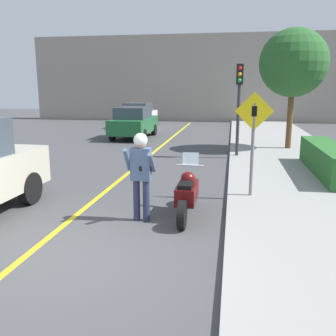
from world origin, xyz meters
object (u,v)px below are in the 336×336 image
traffic_light (239,92)px  street_tree (294,63)px  person_biker (141,167)px  parked_car_white (139,115)px  motorcycle (187,194)px  parked_car_green (134,122)px  crossing_sign (253,134)px

traffic_light → street_tree: 3.36m
person_biker → parked_car_white: size_ratio=0.43×
person_biker → street_tree: bearing=66.5°
person_biker → parked_car_white: 18.63m
motorcycle → street_tree: (3.33, 9.22, 3.21)m
traffic_light → parked_car_green: bearing=136.9°
person_biker → crossing_sign: size_ratio=0.73×
crossing_sign → person_biker: bearing=-140.3°
motorcycle → parked_car_green: parked_car_green is taller
street_tree → parked_car_green: size_ratio=1.20×
motorcycle → parked_car_green: bearing=109.9°
motorcycle → person_biker: person_biker is taller
person_biker → traffic_light: bearing=75.0°
parked_car_white → parked_car_green: bearing=-78.5°
person_biker → parked_car_white: bearing=104.3°
person_biker → traffic_light: traffic_light is taller
person_biker → crossing_sign: crossing_sign is taller
person_biker → parked_car_white: (-4.60, 18.05, -0.28)m
motorcycle → parked_car_green: 12.90m
person_biker → parked_car_green: bearing=105.5°
person_biker → crossing_sign: (2.28, 1.90, 0.48)m
parked_car_green → person_biker: bearing=-74.5°
street_tree → person_biker: bearing=-113.5°
parked_car_green → crossing_sign: bearing=-61.6°
parked_car_green → parked_car_white: size_ratio=1.00×
motorcycle → person_biker: size_ratio=1.18×
traffic_light → parked_car_white: traffic_light is taller
motorcycle → traffic_light: 7.36m
motorcycle → traffic_light: bearing=81.0°
motorcycle → street_tree: size_ratio=0.43×
crossing_sign → street_tree: 8.29m
motorcycle → street_tree: 10.31m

